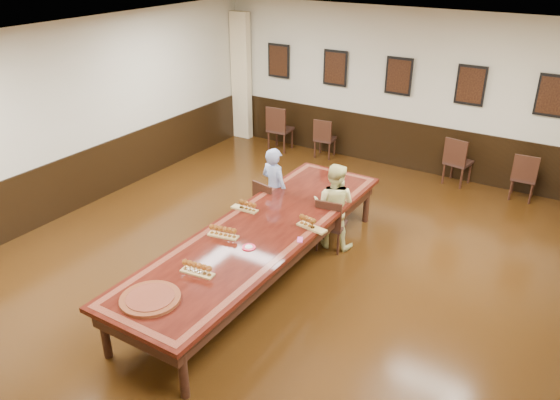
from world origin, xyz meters
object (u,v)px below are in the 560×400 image
Objects in this scene: chair_woman at (331,223)px; carved_platter at (150,299)px; spare_chair_a at (280,128)px; conference_table at (261,239)px; spare_chair_b at (325,137)px; spare_chair_c at (458,161)px; chair_man at (270,205)px; person_man at (274,189)px; spare_chair_d at (524,176)px; person_woman at (334,206)px.

chair_woman is 1.07× the size of carved_platter.
conference_table is at bearing 114.56° from spare_chair_a.
spare_chair_b reaches higher than carved_platter.
conference_table is at bearing 83.13° from spare_chair_c.
conference_table is at bearing 99.93° from spare_chair_b.
chair_man is 3.30m from carved_platter.
person_man is (1.86, -3.19, 0.18)m from spare_chair_a.
chair_man is 4.76m from spare_chair_d.
chair_man and chair_woman have the same top height.
spare_chair_b is 4.09m from spare_chair_d.
spare_chair_c is 3.98m from person_man.
spare_chair_a is (-1.85, 3.28, 0.08)m from chair_man.
chair_woman is 4.08m from spare_chair_d.
spare_chair_a reaches higher than spare_chair_c.
spare_chair_b is (-0.79, 3.43, -0.00)m from chair_man.
chair_man is at bearing -6.45° from person_woman.
spare_chair_b is at bearing -64.53° from person_man.
chair_man is at bearing -11.15° from chair_woman.
person_man is (-3.28, -3.34, 0.24)m from spare_chair_d.
chair_man is at bearing 90.00° from person_man.
spare_chair_b is at bearing -70.37° from person_woman.
person_woman is (1.11, 0.07, 0.25)m from chair_man.
conference_table is at bearing 127.13° from person_man.
spare_chair_c is 0.69× the size of person_man.
chair_man is 1.06× the size of carved_platter.
chair_man is 1.00× the size of spare_chair_b.
person_woman reaches higher than conference_table.
spare_chair_a is at bearing 118.88° from conference_table.
spare_chair_a reaches higher than carved_platter.
spare_chair_c is at bearing 173.77° from spare_chair_b.
spare_chair_b is 2.88m from spare_chair_c.
person_woman is (-0.98, -3.41, 0.20)m from spare_chair_c.
person_woman reaches higher than spare_chair_a.
spare_chair_a is at bearing -57.89° from chair_woman.
conference_table is at bearing 60.99° from person_woman.
conference_table is 6.10× the size of carved_platter.
carved_platter reaches higher than conference_table.
spare_chair_d is at bearing 177.37° from spare_chair_a.
spare_chair_a is at bearing 109.91° from carved_platter.
person_man is at bearing -11.16° from person_woman.
spare_chair_c is 6.91m from carved_platter.
person_man is (-1.11, 0.12, 0.26)m from chair_woman.
spare_chair_b is 0.17× the size of conference_table.
spare_chair_a is at bearing -48.80° from chair_man.
chair_man is at bearing 69.03° from spare_chair_c.
chair_woman is at bearing 111.82° from spare_chair_b.
spare_chair_a is at bearing 0.97° from spare_chair_b.
person_man is 1.02× the size of person_woman.
conference_table is (-1.43, -4.73, 0.13)m from spare_chair_c.
spare_chair_a is 1.07× the size of spare_chair_c.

